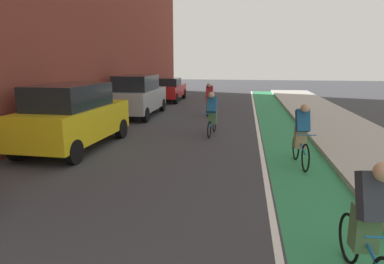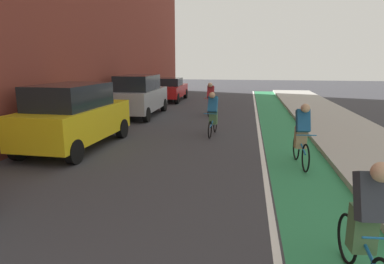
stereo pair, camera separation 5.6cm
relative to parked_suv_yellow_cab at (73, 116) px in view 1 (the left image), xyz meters
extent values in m
plane|color=#38383D|center=(3.16, 2.23, -1.01)|extent=(73.43, 73.43, 0.00)
cube|color=#2D8451|center=(6.57, 4.23, -1.01)|extent=(1.60, 33.38, 0.00)
cube|color=white|center=(5.67, 4.23, -1.01)|extent=(0.12, 33.38, 0.00)
cube|color=#A8A59E|center=(8.89, 4.23, -0.94)|extent=(3.04, 33.38, 0.14)
cube|color=yellow|center=(0.00, 0.06, -0.21)|extent=(1.96, 4.29, 0.95)
cube|color=black|center=(-0.01, -0.15, 0.59)|extent=(1.68, 2.59, 0.75)
cylinder|color=black|center=(-0.77, 1.65, -0.68)|extent=(0.24, 0.67, 0.66)
cylinder|color=black|center=(0.88, 1.60, -0.68)|extent=(0.24, 0.67, 0.66)
cylinder|color=black|center=(-0.88, -1.48, -0.68)|extent=(0.24, 0.67, 0.66)
cylinder|color=black|center=(0.77, -1.53, -0.68)|extent=(0.24, 0.67, 0.66)
cube|color=#9EA0A8|center=(0.00, 6.33, -0.21)|extent=(1.84, 4.46, 0.95)
cube|color=black|center=(0.01, 6.11, 0.59)|extent=(1.60, 2.69, 0.75)
cylinder|color=black|center=(-0.83, 7.98, -0.68)|extent=(0.23, 0.66, 0.66)
cylinder|color=black|center=(0.77, 8.01, -0.68)|extent=(0.23, 0.66, 0.66)
cylinder|color=black|center=(-0.77, 4.65, -0.68)|extent=(0.23, 0.66, 0.66)
cylinder|color=black|center=(0.83, 4.68, -0.68)|extent=(0.23, 0.66, 0.66)
cube|color=red|center=(0.00, 12.75, -0.33)|extent=(1.87, 4.38, 0.70)
cube|color=black|center=(0.01, 12.53, 0.24)|extent=(1.61, 1.86, 0.55)
cylinder|color=black|center=(-0.84, 14.36, -0.68)|extent=(0.23, 0.66, 0.66)
cylinder|color=black|center=(0.78, 14.39, -0.68)|extent=(0.23, 0.66, 0.66)
cylinder|color=black|center=(-0.78, 11.11, -0.68)|extent=(0.23, 0.66, 0.66)
cylinder|color=black|center=(0.85, 11.14, -0.68)|extent=(0.23, 0.66, 0.66)
torus|color=black|center=(6.57, -5.01, -0.68)|extent=(0.09, 0.67, 0.67)
cylinder|color=#1966A5|center=(6.61, -5.53, -0.46)|extent=(0.11, 0.96, 0.33)
cylinder|color=#1966A5|center=(6.60, -5.35, -0.38)|extent=(0.04, 0.12, 0.55)
cube|color=#4C7247|center=(6.60, -5.42, -0.31)|extent=(0.30, 0.26, 0.56)
cube|color=#333842|center=(6.61, -5.55, 0.15)|extent=(0.35, 0.42, 0.60)
sphere|color=tan|center=(6.62, -5.71, 0.49)|extent=(0.22, 0.22, 0.22)
cube|color=#1E598C|center=(6.60, -5.43, 0.17)|extent=(0.28, 0.29, 0.39)
torus|color=black|center=(6.63, -1.22, -0.67)|extent=(0.09, 0.70, 0.70)
torus|color=black|center=(6.55, -0.17, -0.67)|extent=(0.09, 0.70, 0.70)
cylinder|color=#1966A5|center=(6.59, -0.69, -0.45)|extent=(0.12, 0.96, 0.33)
cylinder|color=#1966A5|center=(6.58, -0.51, -0.37)|extent=(0.05, 0.12, 0.55)
cylinder|color=#1966A5|center=(6.63, -1.14, -0.12)|extent=(0.48, 0.06, 0.02)
cube|color=tan|center=(6.58, -0.59, -0.30)|extent=(0.30, 0.26, 0.56)
cube|color=#1E598C|center=(6.59, -0.72, 0.16)|extent=(0.35, 0.42, 0.60)
sphere|color=tan|center=(6.61, -0.87, 0.50)|extent=(0.22, 0.22, 0.22)
torus|color=black|center=(3.94, 2.02, -0.71)|extent=(0.09, 0.61, 0.61)
torus|color=black|center=(4.02, 3.06, -0.71)|extent=(0.09, 0.61, 0.61)
cylinder|color=#1966A5|center=(3.98, 2.54, -0.49)|extent=(0.12, 0.96, 0.33)
cylinder|color=#1966A5|center=(4.00, 2.72, -0.41)|extent=(0.05, 0.12, 0.55)
cylinder|color=#1966A5|center=(3.95, 2.09, -0.16)|extent=(0.48, 0.06, 0.02)
cube|color=#4C7247|center=(3.99, 2.64, -0.34)|extent=(0.30, 0.26, 0.56)
cube|color=#1E598C|center=(3.98, 2.52, 0.12)|extent=(0.35, 0.42, 0.60)
sphere|color=tan|center=(3.97, 2.36, 0.46)|extent=(0.22, 0.22, 0.22)
cube|color=#1E598C|center=(3.99, 2.64, 0.14)|extent=(0.28, 0.29, 0.39)
torus|color=black|center=(3.39, 6.53, -0.68)|extent=(0.06, 0.68, 0.67)
torus|color=black|center=(3.42, 7.58, -0.68)|extent=(0.06, 0.68, 0.67)
cylinder|color=red|center=(3.40, 7.06, -0.46)|extent=(0.07, 0.96, 0.33)
cylinder|color=red|center=(3.41, 7.24, -0.38)|extent=(0.04, 0.12, 0.55)
cylinder|color=red|center=(3.39, 6.61, -0.13)|extent=(0.48, 0.04, 0.02)
cube|color=maroon|center=(3.41, 7.16, -0.31)|extent=(0.29, 0.25, 0.56)
cube|color=maroon|center=(3.40, 7.03, 0.15)|extent=(0.33, 0.41, 0.60)
sphere|color=tan|center=(3.40, 6.88, 0.49)|extent=(0.22, 0.22, 0.22)
camera|label=1|loc=(5.14, -9.39, 1.64)|focal=31.43mm
camera|label=2|loc=(5.19, -9.38, 1.64)|focal=31.43mm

